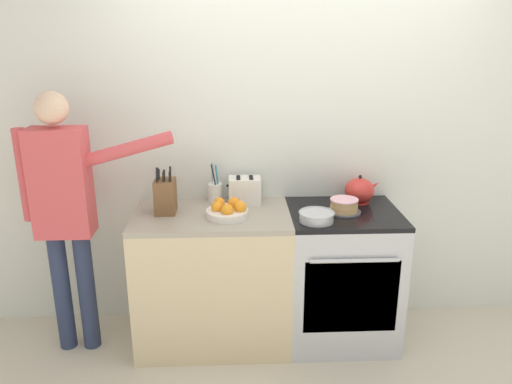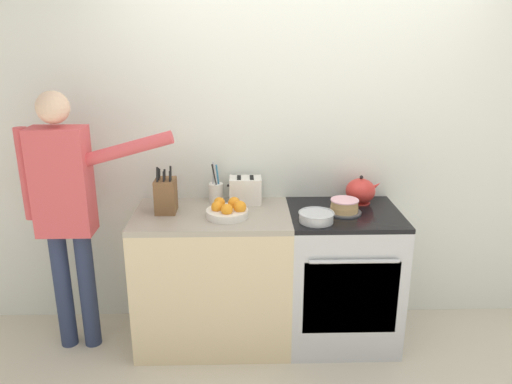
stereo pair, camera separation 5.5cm
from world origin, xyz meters
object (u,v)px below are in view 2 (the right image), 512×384
at_px(layer_cake, 344,207).
at_px(knife_block, 166,195).
at_px(toaster, 245,190).
at_px(fruit_bowl, 228,210).
at_px(utensil_crock, 216,192).
at_px(person_baker, 66,202).
at_px(mixing_bowl, 316,217).
at_px(tea_kettle, 361,191).
at_px(stove_range, 341,276).

relative_size(layer_cake, knife_block, 0.71).
bearing_deg(toaster, fruit_bowl, -113.13).
relative_size(utensil_crock, person_baker, 0.16).
xyz_separation_m(layer_cake, mixing_bowl, (-0.20, -0.15, -0.01)).
relative_size(layer_cake, fruit_bowl, 0.83).
bearing_deg(person_baker, tea_kettle, 18.95).
bearing_deg(toaster, layer_cake, -18.92).
bearing_deg(toaster, knife_block, -161.97).
distance_m(mixing_bowl, knife_block, 0.97).
height_order(knife_block, fruit_bowl, knife_block).
distance_m(stove_range, layer_cake, 0.50).
bearing_deg(tea_kettle, person_baker, -173.02).
height_order(utensil_crock, fruit_bowl, utensil_crock).
bearing_deg(layer_cake, utensil_crock, 163.97).
distance_m(stove_range, knife_block, 1.29).
relative_size(mixing_bowl, fruit_bowl, 0.83).
height_order(tea_kettle, mixing_bowl, tea_kettle).
height_order(utensil_crock, person_baker, person_baker).
distance_m(knife_block, utensil_crock, 0.37).
xyz_separation_m(tea_kettle, mixing_bowl, (-0.35, -0.35, -0.05)).
bearing_deg(mixing_bowl, person_baker, 175.70).
distance_m(tea_kettle, person_baker, 1.91).
bearing_deg(toaster, tea_kettle, -1.65).
bearing_deg(layer_cake, stove_range, 57.08).
bearing_deg(tea_kettle, stove_range, -127.55).
bearing_deg(knife_block, utensil_crock, 31.24).
height_order(tea_kettle, person_baker, person_baker).
height_order(mixing_bowl, fruit_bowl, fruit_bowl).
bearing_deg(mixing_bowl, utensil_crock, 148.05).
bearing_deg(mixing_bowl, layer_cake, 37.37).
bearing_deg(utensil_crock, layer_cake, -16.03).
bearing_deg(tea_kettle, layer_cake, -127.20).
bearing_deg(person_baker, knife_block, 20.27).
bearing_deg(layer_cake, mixing_bowl, -142.63).
xyz_separation_m(mixing_bowl, toaster, (-0.43, 0.37, 0.06)).
bearing_deg(knife_block, fruit_bowl, -13.85).
xyz_separation_m(knife_block, person_baker, (-0.61, -0.09, -0.01)).
bearing_deg(person_baker, mixing_bowl, 7.67).
distance_m(mixing_bowl, fruit_bowl, 0.55).
height_order(toaster, person_baker, person_baker).
distance_m(layer_cake, fruit_bowl, 0.75).
xyz_separation_m(mixing_bowl, knife_block, (-0.94, 0.20, 0.08)).
bearing_deg(mixing_bowl, toaster, 139.26).
xyz_separation_m(stove_range, utensil_crock, (-0.84, 0.22, 0.53)).
height_order(layer_cake, mixing_bowl, layer_cake).
relative_size(utensil_crock, fruit_bowl, 1.06).
relative_size(layer_cake, toaster, 0.96).
distance_m(stove_range, person_baker, 1.85).
relative_size(mixing_bowl, person_baker, 0.13).
distance_m(layer_cake, mixing_bowl, 0.25).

